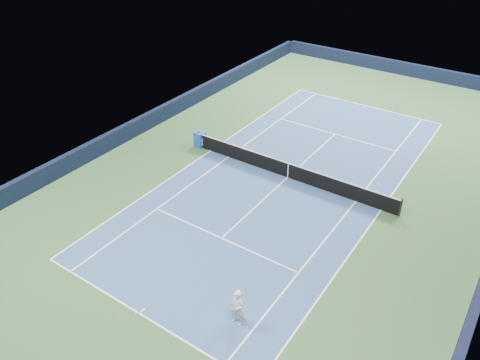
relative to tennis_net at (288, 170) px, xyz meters
The scene contains 18 objects.
ground 0.50m from the tennis_net, ahead, with size 40.00×40.00×0.00m, color #2C502B.
wall_far 19.83m from the tennis_net, 90.00° to the left, with size 22.00×0.35×1.10m, color black.
wall_left 10.83m from the tennis_net, behind, with size 0.35×40.00×1.10m, color black.
court_surface 0.50m from the tennis_net, ahead, with size 10.97×23.77×0.01m, color #2C4C7D.
baseline_far 11.90m from the tennis_net, 90.00° to the left, with size 10.97×0.08×0.00m, color white.
baseline_near 11.90m from the tennis_net, 90.00° to the right, with size 10.97×0.08×0.00m, color white.
sideline_doubles_right 5.51m from the tennis_net, ahead, with size 0.08×23.77×0.00m, color white.
sideline_doubles_left 5.51m from the tennis_net, behind, with size 0.08×23.77×0.00m, color white.
sideline_singles_right 4.14m from the tennis_net, ahead, with size 0.08×23.77×0.00m, color white.
sideline_singles_left 4.14m from the tennis_net, behind, with size 0.08×23.77×0.00m, color white.
service_line_far 6.42m from the tennis_net, 90.00° to the left, with size 8.23×0.08×0.00m, color white.
service_line_near 6.42m from the tennis_net, 90.00° to the right, with size 8.23×0.08×0.00m, color white.
center_service_line 0.50m from the tennis_net, ahead, with size 0.08×12.80×0.00m, color white.
center_mark_far 11.75m from the tennis_net, 90.00° to the left, with size 0.08×0.30×0.00m, color white.
center_mark_near 11.75m from the tennis_net, 90.00° to the right, with size 0.08×0.30×0.00m, color white.
tennis_net is the anchor object (origin of this frame).
sponsor_cube 6.40m from the tennis_net, behind, with size 0.68×0.64×0.98m.
tennis_player 10.66m from the tennis_net, 71.15° to the right, with size 0.78×1.26×1.96m.
Camera 1 is at (10.26, -19.98, 14.43)m, focal length 35.00 mm.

